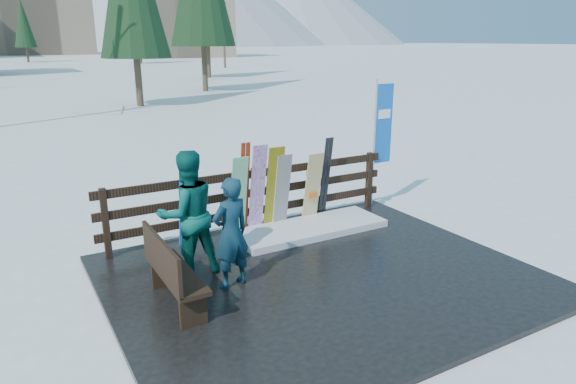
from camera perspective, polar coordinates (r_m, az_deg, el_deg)
ground at (r=7.74m, az=3.76°, el=-9.69°), size 700.00×700.00×0.00m
deck at (r=7.72m, az=3.76°, el=-9.42°), size 6.00×5.00×0.08m
fence at (r=9.25m, az=-3.70°, el=-0.30°), size 5.60×0.10×1.15m
snow_patch at (r=9.31m, az=2.46°, el=-4.04°), size 2.79×1.00×0.12m
bench at (r=6.80m, az=-12.93°, el=-8.43°), size 0.41×1.50×0.97m
snowboard_0 at (r=8.53m, az=-11.14°, el=-1.11°), size 0.26×0.34×1.59m
snowboard_1 at (r=8.86m, az=-5.51°, el=-0.59°), size 0.29×0.29×1.47m
snowboard_2 at (r=9.14m, az=-1.59°, el=0.35°), size 0.31×0.31×1.57m
snowboard_3 at (r=8.99m, az=-3.40°, el=0.28°), size 0.27×0.32×1.64m
snowboard_4 at (r=9.24m, az=-0.68°, el=0.02°), size 0.29×0.27×1.41m
snowboard_5 at (r=9.57m, az=2.74°, el=0.44°), size 0.32×0.27×1.36m
ski_pair_a at (r=8.95m, az=-4.88°, el=0.32°), size 0.16×0.24×1.68m
ski_pair_b at (r=9.77m, az=4.17°, el=1.51°), size 0.17×0.26×1.61m
rental_flag at (r=10.63m, az=10.33°, el=6.94°), size 0.45×0.04×2.60m
person_front at (r=7.11m, az=-6.37°, el=-4.55°), size 0.64×0.49×1.58m
person_back at (r=7.51m, az=-11.09°, el=-2.42°), size 0.94×0.76×1.87m
resort_buildings at (r=121.42m, az=-29.02°, el=17.68°), size 73.00×87.60×22.60m
trees at (r=54.65m, az=-24.26°, el=17.78°), size 42.34×68.73×12.72m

